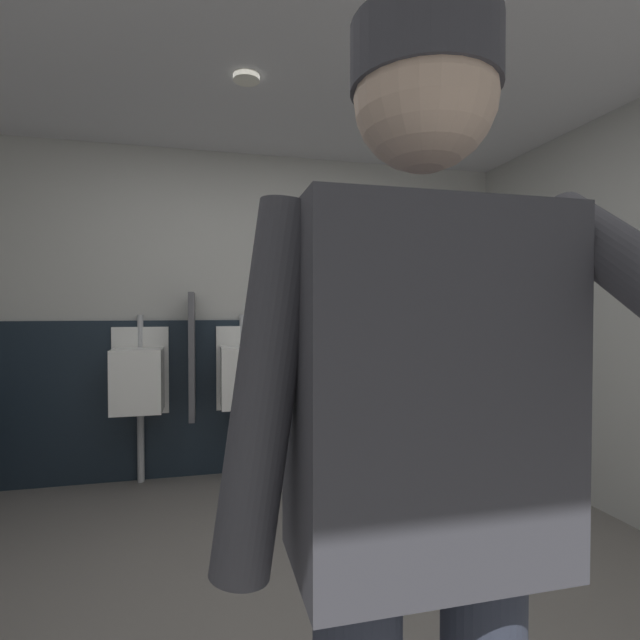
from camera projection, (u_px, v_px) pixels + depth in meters
The scene contains 8 objects.
ground_plane at pixel (282, 636), 1.87m from camera, with size 4.90×4.46×0.04m, color slate.
wall_back at pixel (242, 313), 3.78m from camera, with size 4.90×0.12×2.50m, color #B2B2AD.
wainscot_band_back at pixel (243, 396), 3.72m from camera, with size 4.30×0.03×1.20m, color #19232D.
downlight_far at pixel (246, 78), 2.46m from camera, with size 0.14×0.14×0.03m, color white.
urinal_left at pixel (139, 379), 3.39m from camera, with size 0.40×0.34×1.24m.
urinal_middle at pixel (244, 376), 3.57m from camera, with size 0.40×0.34×1.24m.
privacy_divider_panel at pixel (192, 355), 3.41m from camera, with size 0.04×0.40×0.90m, color #4C4C51.
person at pixel (425, 474), 0.75m from camera, with size 0.63×0.60×1.72m.
Camera 1 is at (-0.29, -1.83, 1.28)m, focal length 26.48 mm.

